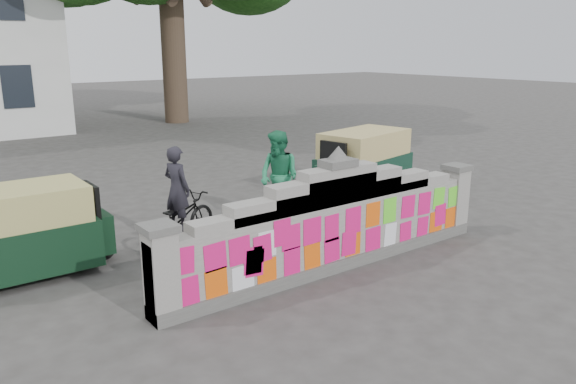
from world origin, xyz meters
The scene contains 7 objects.
ground centered at (0.00, 0.00, 0.00)m, with size 100.00×100.00×0.00m, color #383533.
parapet_wall centered at (0.00, -0.01, 0.75)m, with size 6.48×0.44×2.01m.
cyclist_bike centered at (-1.49, 2.62, 0.46)m, with size 0.61×1.74×0.91m, color black.
cyclist_rider centered at (-1.49, 2.62, 0.77)m, with size 0.56×0.37×1.55m, color black.
pedestrian centered at (0.75, 2.59, 0.93)m, with size 0.91×0.71×1.87m, color #227F52.
rickshaw_left centered at (-4.10, 2.63, 0.74)m, with size 2.59×1.22×1.43m.
rickshaw_right centered at (3.59, 3.10, 0.80)m, with size 2.87×1.75×1.54m.
Camera 1 is at (-5.75, -6.35, 3.51)m, focal length 35.00 mm.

